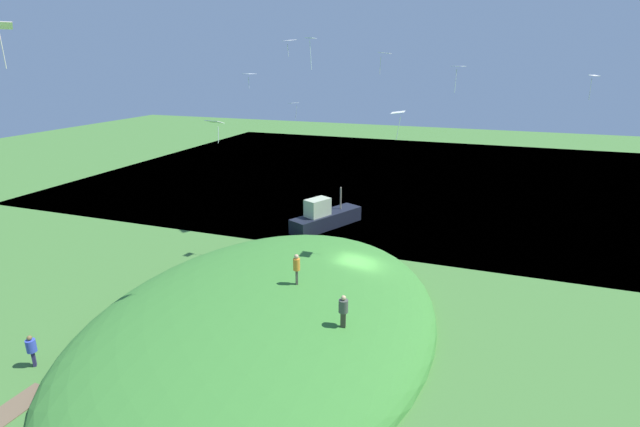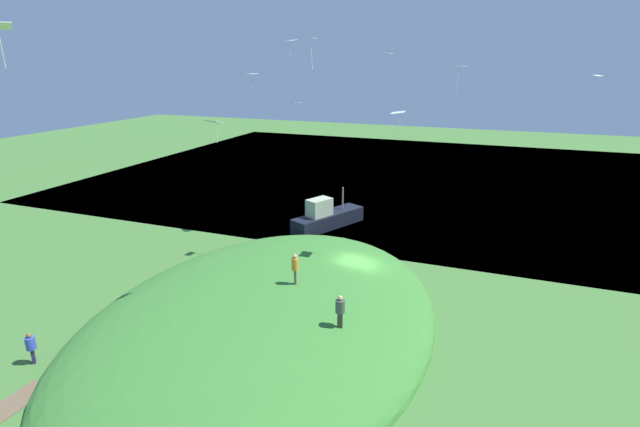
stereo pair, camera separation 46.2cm
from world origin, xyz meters
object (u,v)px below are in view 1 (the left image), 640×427
Objects in this scene: kite_1 at (294,104)px; kite_8 at (215,123)px; kite_5 at (458,68)px; boat_on_lake at (325,217)px; person_with_child at (297,265)px; person_on_hilltop at (31,347)px; kite_2 at (398,113)px; kite_4 at (594,78)px; person_watching_kites at (343,308)px; kite_0 at (385,54)px; kite_6 at (250,74)px; kite_7 at (311,41)px; kite_9 at (289,41)px.

kite_1 is 22.55m from kite_8.
kite_5 is (6.51, 15.46, 3.44)m from kite_1.
boat_on_lake is 15.77m from person_with_child.
person_on_hilltop is 13.79m from kite_8.
kite_2 is at bearing 131.93° from kite_8.
kite_4 is at bearing 111.86° from kite_5.
person_watching_kites is 20.77m from kite_0.
boat_on_lake is 13.93m from kite_6.
kite_7 reaches higher than person_watching_kites.
kite_7 is (5.43, -3.73, 0.72)m from kite_0.
kite_5 is at bearing 98.53° from person_on_hilltop.
kite_4 is 22.37m from kite_9.
kite_7 is (-17.14, 7.63, 14.08)m from person_on_hilltop.
kite_4 reaches higher than person_with_child.
kite_0 reaches higher than kite_5.
person_watching_kites is 1.02× the size of person_on_hilltop.
kite_9 is (7.81, 3.03, 5.36)m from kite_1.
kite_7 is 1.79× the size of kite_8.
kite_6 reaches higher than kite_8.
kite_1 is at bearing 171.77° from person_with_child.
kite_6 is at bearing -123.44° from kite_2.
person_with_child is at bearing 39.33° from boat_on_lake.
kite_7 is (-2.63, -6.45, 4.15)m from kite_2.
boat_on_lake is 12.07m from kite_1.
kite_4 is 20.64m from kite_7.
boat_on_lake is 18.84m from kite_8.
boat_on_lake is at bearing 162.44° from person_with_child.
kite_6 is at bearing -94.78° from kite_5.
kite_2 is 0.93× the size of kite_4.
kite_8 is (15.47, -10.48, -2.49)m from kite_5.
kite_5 is 1.51× the size of kite_9.
person_watching_kites is 17.98m from kite_7.
kite_4 is (-21.12, 12.17, 9.83)m from person_watching_kites.
kite_8 is at bearing 94.79° from person_on_hilltop.
kite_8 is (0.83, -4.00, 7.59)m from person_with_child.
kite_5 is at bearing 124.88° from person_with_child.
person_watching_kites is 0.98× the size of kite_2.
person_watching_kites is at bearing 66.22° from person_on_hilltop.
kite_5 is (-17.43, 2.95, 10.52)m from person_watching_kites.
kite_8 reaches higher than person_watching_kites.
kite_8 is (15.18, -5.21, -3.47)m from kite_0.
person_with_child is 1.16× the size of kite_0.
kite_8 is (-7.39, 6.15, 9.89)m from person_on_hilltop.
person_with_child is 23.92m from kite_1.
person_with_child is 1.06× the size of person_watching_kites.
kite_2 is at bearing 66.35° from boat_on_lake.
kite_0 is 15.12m from kite_4.
person_on_hilltop is 26.20m from kite_9.
person_on_hilltop is 27.01m from kite_6.
person_on_hilltop is 30.85m from kite_5.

